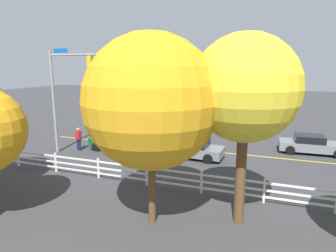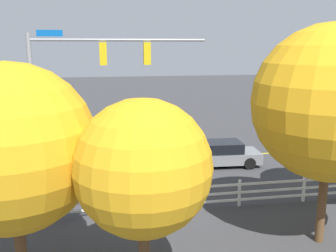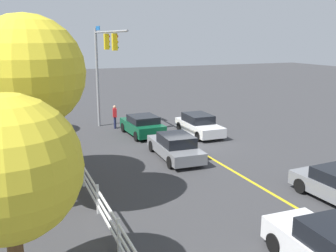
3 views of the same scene
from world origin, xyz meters
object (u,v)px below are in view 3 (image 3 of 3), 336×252
object	(u,v)px
car_0	(333,252)
car_2	(175,147)
pedestrian	(115,116)
tree_4	(27,73)
car_1	(142,125)
car_3	(199,125)
tree_0	(7,169)

from	to	relation	value
car_0	car_2	bearing A→B (deg)	0.90
pedestrian	tree_4	distance (m)	14.38
car_1	car_3	distance (m)	3.84
tree_0	car_2	bearing A→B (deg)	-42.50
car_1	pedestrian	xyz separation A→B (m)	(2.66, 1.19, 0.25)
car_1	tree_0	size ratio (longest dim) A/B	0.75
tree_0	car_0	bearing A→B (deg)	-105.48
car_2	car_3	bearing A→B (deg)	-38.14
car_0	pedestrian	world-z (taller)	pedestrian
car_3	pedestrian	distance (m)	6.24
tree_0	tree_4	xyz separation A→B (m)	(4.93, -0.84, 1.75)
car_0	tree_0	distance (m)	8.77
pedestrian	tree_0	bearing A→B (deg)	77.30
car_1	tree_4	size ratio (longest dim) A/B	0.54
car_3	tree_4	xyz separation A→B (m)	(-8.22, 11.04, 4.59)
car_1	car_0	bearing A→B (deg)	177.31
car_1	pedestrian	distance (m)	2.93
car_2	car_3	distance (m)	5.47
car_2	car_3	world-z (taller)	car_3
car_1	tree_0	distance (m)	16.92
car_3	pedestrian	bearing A→B (deg)	-128.52
car_1	car_3	world-z (taller)	car_3
tree_4	car_2	bearing A→B (deg)	-61.13
car_2	car_0	bearing A→B (deg)	-178.28
car_2	tree_0	xyz separation A→B (m)	(-9.03, 8.28, 2.86)
car_1	tree_0	world-z (taller)	tree_0
car_1	pedestrian	world-z (taller)	pedestrian
car_2	tree_4	distance (m)	9.67
car_0	tree_4	size ratio (longest dim) A/B	0.58
car_0	tree_4	world-z (taller)	tree_4
car_0	car_1	size ratio (longest dim) A/B	1.07
tree_0	tree_4	world-z (taller)	tree_4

